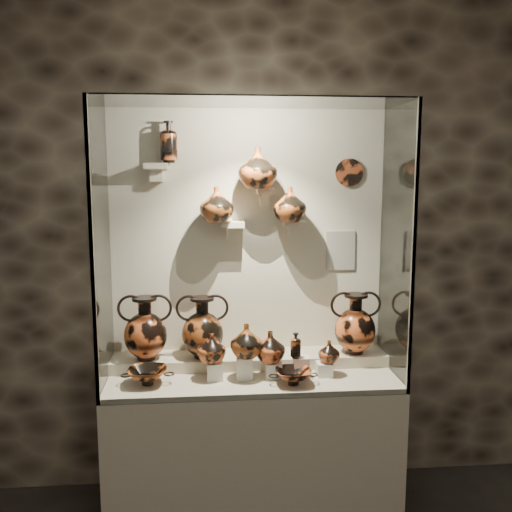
{
  "coord_description": "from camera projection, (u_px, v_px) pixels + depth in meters",
  "views": [
    {
      "loc": [
        -0.27,
        -1.03,
        2.04
      ],
      "look_at": [
        0.03,
        2.23,
        1.53
      ],
      "focal_mm": 40.0,
      "sensor_mm": 36.0,
      "label": 1
    }
  ],
  "objects": [
    {
      "name": "wall_back",
      "position": [
        248.0,
        239.0,
        3.56
      ],
      "size": [
        5.0,
        0.02,
        3.2
      ],
      "primitive_type": "cube",
      "color": "black",
      "rests_on": "ground"
    },
    {
      "name": "plinth",
      "position": [
        252.0,
        443.0,
        3.43
      ],
      "size": [
        1.7,
        0.6,
        0.8
      ],
      "primitive_type": "cube",
      "color": "beige",
      "rests_on": "floor"
    },
    {
      "name": "front_tier",
      "position": [
        252.0,
        377.0,
        3.37
      ],
      "size": [
        1.68,
        0.58,
        0.03
      ],
      "primitive_type": "cube",
      "color": "beige",
      "rests_on": "plinth"
    },
    {
      "name": "rear_tier",
      "position": [
        250.0,
        362.0,
        3.53
      ],
      "size": [
        1.7,
        0.25,
        0.1
      ],
      "primitive_type": "cube",
      "color": "beige",
      "rests_on": "plinth"
    },
    {
      "name": "back_panel",
      "position": [
        248.0,
        239.0,
        3.56
      ],
      "size": [
        1.7,
        0.03,
        1.6
      ],
      "primitive_type": "cube",
      "color": "beige",
      "rests_on": "plinth"
    },
    {
      "name": "glass_front",
      "position": [
        257.0,
        253.0,
        2.95
      ],
      "size": [
        1.7,
        0.01,
        1.6
      ],
      "primitive_type": "cube",
      "color": "white",
      "rests_on": "plinth"
    },
    {
      "name": "glass_left",
      "position": [
        101.0,
        248.0,
        3.17
      ],
      "size": [
        0.01,
        0.6,
        1.6
      ],
      "primitive_type": "cube",
      "color": "white",
      "rests_on": "plinth"
    },
    {
      "name": "glass_right",
      "position": [
        397.0,
        244.0,
        3.32
      ],
      "size": [
        0.01,
        0.6,
        1.6
      ],
      "primitive_type": "cube",
      "color": "white",
      "rests_on": "plinth"
    },
    {
      "name": "glass_top",
      "position": [
        252.0,
        102.0,
        3.12
      ],
      "size": [
        1.7,
        0.6,
        0.01
      ],
      "primitive_type": "cube",
      "color": "white",
      "rests_on": "back_panel"
    },
    {
      "name": "frame_post_left",
      "position": [
        92.0,
        255.0,
        2.89
      ],
      "size": [
        0.02,
        0.02,
        1.6
      ],
      "primitive_type": "cube",
      "color": "gray",
      "rests_on": "plinth"
    },
    {
      "name": "frame_post_right",
      "position": [
        414.0,
        251.0,
        3.04
      ],
      "size": [
        0.02,
        0.02,
        1.6
      ],
      "primitive_type": "cube",
      "color": "gray",
      "rests_on": "plinth"
    },
    {
      "name": "pedestal_a",
      "position": [
        215.0,
        371.0,
        3.29
      ],
      "size": [
        0.09,
        0.09,
        0.1
      ],
      "primitive_type": "cube",
      "color": "white",
      "rests_on": "front_tier"
    },
    {
      "name": "pedestal_b",
      "position": [
        244.0,
        367.0,
        3.3
      ],
      "size": [
        0.09,
        0.09,
        0.13
      ],
      "primitive_type": "cube",
      "color": "white",
      "rests_on": "front_tier"
    },
    {
      "name": "pedestal_c",
      "position": [
        274.0,
        370.0,
        3.32
      ],
      "size": [
        0.09,
        0.09,
        0.09
      ],
      "primitive_type": "cube",
      "color": "white",
      "rests_on": "front_tier"
    },
    {
      "name": "pedestal_d",
      "position": [
        301.0,
        366.0,
        3.33
      ],
      "size": [
        0.09,
        0.09,
        0.12
      ],
      "primitive_type": "cube",
      "color": "white",
      "rests_on": "front_tier"
    },
    {
      "name": "pedestal_e",
      "position": [
        324.0,
        369.0,
        3.35
      ],
      "size": [
        0.09,
        0.09,
        0.08
      ],
      "primitive_type": "cube",
      "color": "white",
      "rests_on": "front_tier"
    },
    {
      "name": "bracket_ul",
      "position": [
        156.0,
        166.0,
        3.36
      ],
      "size": [
        0.14,
        0.12,
        0.04
      ],
      "primitive_type": "cube",
      "color": "beige",
      "rests_on": "back_panel"
    },
    {
      "name": "bracket_ca",
      "position": [
        232.0,
        224.0,
        3.46
      ],
      "size": [
        0.14,
        0.12,
        0.04
      ],
      "primitive_type": "cube",
      "color": "beige",
      "rests_on": "back_panel"
    },
    {
      "name": "bracket_cb",
      "position": [
        265.0,
        191.0,
        3.44
      ],
      "size": [
        0.1,
        0.12,
        0.04
      ],
      "primitive_type": "cube",
      "color": "beige",
      "rests_on": "back_panel"
    },
    {
      "name": "bracket_cc",
      "position": [
        294.0,
        224.0,
        3.49
      ],
      "size": [
        0.14,
        0.12,
        0.04
      ],
      "primitive_type": "cube",
      "color": "beige",
      "rests_on": "back_panel"
    },
    {
      "name": "amphora_left",
      "position": [
        145.0,
        328.0,
        3.4
      ],
      "size": [
        0.38,
        0.38,
        0.39
      ],
      "primitive_type": null,
      "rotation": [
        0.0,
        0.0,
        0.27
      ],
      "color": "#D55C28",
      "rests_on": "rear_tier"
    },
    {
      "name": "amphora_mid",
      "position": [
        203.0,
        327.0,
        3.43
      ],
      "size": [
        0.39,
        0.39,
        0.38
      ],
      "primitive_type": null,
      "rotation": [
        0.0,
        0.0,
        -0.35
      ],
      "color": "#9D491B",
      "rests_on": "rear_tier"
    },
    {
      "name": "amphora_right",
      "position": [
        355.0,
        323.0,
        3.52
      ],
      "size": [
        0.31,
        0.31,
        0.38
      ],
      "primitive_type": null,
      "rotation": [
        0.0,
        0.0,
        -0.01
      ],
      "color": "#D55C28",
      "rests_on": "rear_tier"
    },
    {
      "name": "jug_a",
      "position": [
        211.0,
        347.0,
        3.27
      ],
      "size": [
        0.18,
        0.18,
        0.18
      ],
      "primitive_type": "imported",
      "rotation": [
        0.0,
        0.0,
        -0.1
      ],
      "color": "#D55C28",
      "rests_on": "pedestal_a"
    },
    {
      "name": "jug_b",
      "position": [
        246.0,
        341.0,
        3.27
      ],
      "size": [
        0.23,
        0.23,
        0.2
      ],
      "primitive_type": "imported",
      "rotation": [
        0.0,
        0.0,
        -0.26
      ],
      "color": "#9D491B",
      "rests_on": "pedestal_b"
    },
    {
      "name": "jug_c",
      "position": [
        270.0,
        347.0,
        3.31
      ],
      "size": [
        0.23,
        0.23,
        0.18
      ],
      "primitive_type": "imported",
      "rotation": [
        0.0,
        0.0,
        0.4
      ],
      "color": "#D55C28",
      "rests_on": "pedestal_c"
    },
    {
      "name": "jug_e",
      "position": [
        329.0,
        351.0,
        3.33
      ],
      "size": [
        0.14,
        0.14,
        0.13
      ],
      "primitive_type": "imported",
      "rotation": [
        0.0,
        0.0,
        -0.12
      ],
      "color": "#D55C28",
      "rests_on": "pedestal_e"
    },
    {
      "name": "lekythos_small",
      "position": [
        296.0,
        344.0,
        3.29
      ],
      "size": [
        0.09,
        0.09,
        0.17
      ],
      "primitive_type": null,
      "rotation": [
        0.0,
        0.0,
        0.28
      ],
      "color": "#9D491B",
      "rests_on": "pedestal_d"
    },
    {
      "name": "kylix_left",
      "position": [
        148.0,
        375.0,
        3.21
      ],
      "size": [
        0.33,
        0.3,
        0.11
      ],
      "primitive_type": null,
      "rotation": [
        0.0,
        0.0,
        -0.25
      ],
      "color": "#9D491B",
      "rests_on": "front_tier"
    },
    {
      "name": "kylix_right",
      "position": [
        293.0,
        375.0,
        3.21
      ],
      "size": [
        0.28,
        0.25,
        0.11
      ],
      "primitive_type": null,
      "rotation": [
        0.0,
        0.0,
        -0.09
      ],
      "color": "#D55C28",
      "rests_on": "front_tier"
    },
    {
      "name": "lekythos_tall",
      "position": [
        169.0,
        139.0,
        3.34
      ],
      "size": [
        0.14,
        0.14,
        0.27
      ],
      "primitive_type": null,
      "rotation": [
        0.0,
        0.0,
        -0.41
      ],
      "color": "#D55C28",
      "rests_on": "bracket_ul"
    },
    {
      "name": "ovoid_vase_a",
      "position": [
        217.0,
        205.0,
        3.38
      ],
      "size": [
        0.23,
        0.23,
        0.21
      ],
      "primitive_type": "imported",
      "rotation": [
        0.0,
        0.0,
        0.17
      ],
      "color": "#9D491B",
      "rests_on": "bracket_ca"
    },
    {
      "name": "ovoid_vase_b",
      "position": [
        258.0,
        168.0,
        3.35
      ],
      "size": [
        0.26,
        0.26,
        0.24
      ],
      "primitive_type": "imported",
      "rotation": [
        0.0,
        0.0,
        -0.15
      ],
      "color": "#9D491B",
      "rests_on": "bracket_cb"
    },
    {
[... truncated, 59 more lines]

